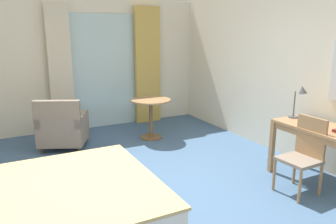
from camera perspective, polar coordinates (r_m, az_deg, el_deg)
ground at (r=4.05m, az=-2.60°, el=-15.48°), size 5.62×7.32×0.10m
wall_back at (r=6.80m, az=-15.04°, el=7.96°), size 5.22×0.12×2.59m
wall_right at (r=5.18m, az=23.80°, el=5.60°), size 0.12×6.92×2.59m
balcony_glass_door at (r=6.87m, az=-10.81°, el=6.93°), size 1.36×0.02×2.28m
curtain_panel_left at (r=6.56m, az=-18.16°, el=6.89°), size 0.43×0.10×2.44m
curtain_panel_right at (r=7.07m, az=-3.56°, el=7.99°), size 0.55×0.10×2.44m
bed at (r=3.40m, az=-22.47°, el=-16.48°), size 2.26×1.81×1.11m
writing_desk at (r=4.56m, az=25.55°, el=-3.63°), size 0.60×1.26×0.77m
desk_chair at (r=4.32m, az=22.51°, el=-6.44°), size 0.43×0.44×0.94m
desk_lamp at (r=4.82m, az=21.99°, el=2.68°), size 0.17×0.21×0.46m
armchair_by_window at (r=5.78m, az=-17.81°, el=-2.73°), size 0.95×0.93×0.88m
round_cafe_table at (r=6.01m, az=-2.99°, el=0.46°), size 0.73×0.73×0.73m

